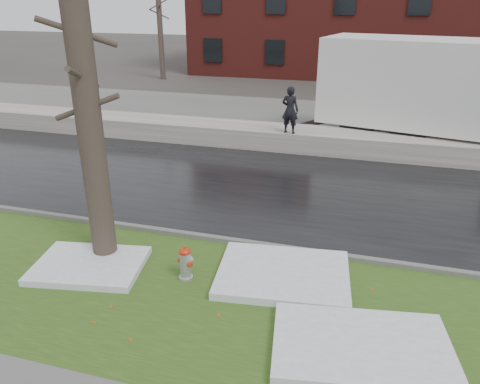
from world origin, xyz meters
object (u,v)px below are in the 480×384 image
(fire_hydrant, at_px, (185,262))
(box_truck, at_px, (445,94))
(worker, at_px, (290,110))
(tree, at_px, (88,111))

(fire_hydrant, xyz_separation_m, box_truck, (5.62, 10.72, 1.65))
(box_truck, height_order, worker, box_truck)
(fire_hydrant, bearing_deg, box_truck, 84.48)
(worker, bearing_deg, box_truck, -151.29)
(tree, relative_size, box_truck, 0.54)
(tree, distance_m, worker, 8.93)
(tree, relative_size, worker, 3.83)
(fire_hydrant, distance_m, worker, 8.86)
(fire_hydrant, height_order, box_truck, box_truck)
(box_truck, relative_size, worker, 7.15)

